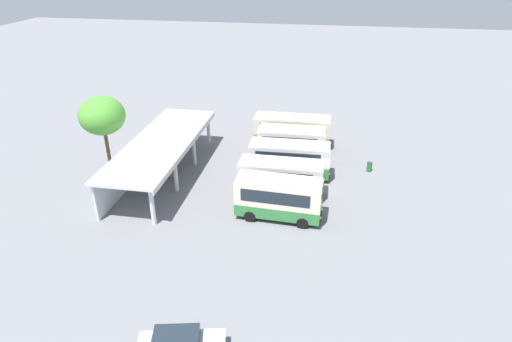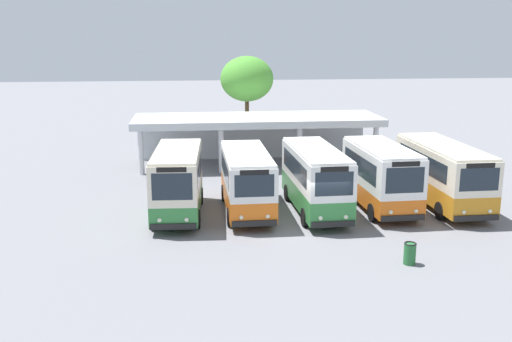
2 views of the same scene
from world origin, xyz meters
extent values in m
plane|color=slate|center=(0.00, 0.00, 0.00)|extent=(180.00, 180.00, 0.00)
cylinder|color=black|center=(-5.61, 0.79, 0.45)|extent=(0.27, 0.91, 0.90)
cylinder|color=black|center=(-7.71, 0.90, 0.45)|extent=(0.27, 0.91, 0.90)
cylinder|color=black|center=(-5.40, 4.86, 0.45)|extent=(0.27, 0.91, 0.90)
cylinder|color=black|center=(-7.50, 4.97, 0.45)|extent=(0.27, 0.91, 0.90)
cube|color=#337F3D|center=(-6.56, 2.88, 0.88)|extent=(2.54, 6.67, 0.99)
cube|color=beige|center=(-6.56, 2.88, 2.32)|extent=(2.54, 6.67, 1.89)
cube|color=beige|center=(-6.56, 2.88, 3.32)|extent=(2.47, 6.47, 0.12)
cube|color=black|center=(-6.73, -0.43, 0.52)|extent=(2.10, 0.21, 0.28)
cube|color=#1E2833|center=(-6.72, -0.39, 2.37)|extent=(1.81, 0.14, 1.23)
cube|color=black|center=(-6.72, -0.39, 3.14)|extent=(1.33, 0.12, 0.24)
cube|color=#1E2833|center=(-5.46, 2.92, 2.37)|extent=(0.31, 5.25, 1.04)
cube|color=#1E2833|center=(-7.64, 3.04, 2.37)|extent=(0.31, 5.25, 1.04)
sphere|color=#EAEACC|center=(-6.12, -0.45, 0.83)|extent=(0.20, 0.20, 0.20)
sphere|color=#EAEACC|center=(-7.33, -0.39, 0.83)|extent=(0.20, 0.20, 0.20)
cylinder|color=black|center=(-2.00, 0.98, 0.45)|extent=(0.23, 0.90, 0.90)
cylinder|color=black|center=(-4.10, 0.97, 0.45)|extent=(0.23, 0.90, 0.90)
cylinder|color=black|center=(-2.03, 5.31, 0.45)|extent=(0.23, 0.90, 0.90)
cylinder|color=black|center=(-4.13, 5.30, 0.45)|extent=(0.23, 0.90, 0.90)
cube|color=orange|center=(-3.06, 3.14, 0.91)|extent=(2.26, 7.00, 1.06)
cube|color=silver|center=(-3.06, 3.14, 2.24)|extent=(2.26, 7.00, 1.59)
cube|color=silver|center=(-3.06, 3.14, 3.10)|extent=(2.19, 6.79, 0.12)
cube|color=black|center=(-3.04, -0.38, 0.52)|extent=(2.10, 0.12, 0.28)
cube|color=#1E2833|center=(-3.04, -0.34, 2.29)|extent=(1.81, 0.06, 1.04)
cube|color=black|center=(-3.04, -0.34, 2.92)|extent=(1.32, 0.06, 0.24)
cube|color=#1E2833|center=(-1.97, 3.25, 2.29)|extent=(0.08, 5.59, 0.88)
cube|color=#1E2833|center=(-4.16, 3.23, 2.29)|extent=(0.08, 5.59, 0.88)
sphere|color=#EAEACC|center=(-2.43, -0.37, 0.83)|extent=(0.20, 0.20, 0.20)
sphere|color=#EAEACC|center=(-3.64, -0.38, 0.83)|extent=(0.20, 0.20, 0.20)
cylinder|color=black|center=(1.51, 0.56, 0.45)|extent=(0.24, 0.91, 0.90)
cylinder|color=black|center=(-0.54, 0.51, 0.45)|extent=(0.24, 0.91, 0.90)
cylinder|color=black|center=(1.40, 5.05, 0.45)|extent=(0.24, 0.91, 0.90)
cylinder|color=black|center=(-0.66, 5.00, 0.45)|extent=(0.24, 0.91, 0.90)
cube|color=#337F3D|center=(0.43, 2.78, 0.94)|extent=(2.34, 7.30, 1.12)
cube|color=silver|center=(0.43, 2.78, 2.35)|extent=(2.34, 7.30, 1.70)
cube|color=silver|center=(0.43, 2.78, 3.26)|extent=(2.27, 7.08, 0.12)
cube|color=black|center=(0.52, -0.87, 0.52)|extent=(2.05, 0.15, 0.28)
cube|color=#1E2833|center=(0.52, -0.82, 2.40)|extent=(1.77, 0.10, 1.11)
cube|color=black|center=(0.52, -0.82, 3.08)|extent=(1.29, 0.08, 0.24)
cube|color=#1E2833|center=(1.49, 2.91, 2.40)|extent=(0.19, 5.79, 0.94)
cube|color=#1E2833|center=(-0.64, 2.85, 2.40)|extent=(0.19, 5.79, 0.94)
sphere|color=#EAEACC|center=(1.11, -0.84, 0.83)|extent=(0.20, 0.20, 0.20)
sphere|color=#EAEACC|center=(-0.07, -0.87, 0.83)|extent=(0.20, 0.20, 0.20)
cylinder|color=black|center=(5.06, 0.97, 0.45)|extent=(0.25, 0.91, 0.90)
cylinder|color=black|center=(2.89, 0.90, 0.45)|extent=(0.25, 0.91, 0.90)
cylinder|color=black|center=(4.94, 4.99, 0.45)|extent=(0.25, 0.91, 0.90)
cylinder|color=black|center=(2.78, 4.93, 0.45)|extent=(0.25, 0.91, 0.90)
cube|color=orange|center=(3.92, 2.95, 0.87)|extent=(2.45, 6.56, 0.97)
cube|color=white|center=(3.92, 2.95, 2.29)|extent=(2.45, 6.56, 1.88)
cube|color=white|center=(3.92, 2.95, 3.30)|extent=(2.38, 6.36, 0.12)
cube|color=black|center=(4.01, -0.33, 0.52)|extent=(2.15, 0.16, 0.28)
cube|color=#1E2833|center=(4.01, -0.28, 2.34)|extent=(1.86, 0.10, 1.22)
cube|color=black|center=(4.01, -0.28, 3.12)|extent=(1.36, 0.09, 0.24)
cube|color=#1E2833|center=(5.03, 3.08, 2.34)|extent=(0.19, 5.20, 1.04)
cube|color=#1E2833|center=(2.79, 3.01, 2.34)|extent=(0.19, 5.20, 1.04)
sphere|color=#EAEACC|center=(4.63, -0.30, 0.83)|extent=(0.20, 0.20, 0.20)
sphere|color=#EAEACC|center=(3.39, -0.34, 0.83)|extent=(0.20, 0.20, 0.20)
cylinder|color=black|center=(8.55, 0.83, 0.45)|extent=(0.23, 0.90, 0.90)
cylinder|color=black|center=(6.31, 0.80, 0.45)|extent=(0.23, 0.90, 0.90)
cylinder|color=black|center=(8.50, 5.71, 0.45)|extent=(0.23, 0.90, 0.90)
cylinder|color=black|center=(6.26, 5.69, 0.45)|extent=(0.23, 0.90, 0.90)
cube|color=orange|center=(7.41, 3.26, 0.94)|extent=(2.43, 7.90, 1.11)
cube|color=beige|center=(7.41, 3.26, 2.33)|extent=(2.43, 7.90, 1.68)
cube|color=beige|center=(7.41, 3.26, 3.23)|extent=(2.36, 7.66, 0.12)
cube|color=black|center=(7.45, -0.71, 0.52)|extent=(2.23, 0.12, 0.28)
cube|color=#1E2833|center=(7.45, -0.67, 2.38)|extent=(1.92, 0.07, 1.09)
cube|color=black|center=(7.45, -0.67, 3.05)|extent=(1.41, 0.07, 0.24)
cube|color=#1E2833|center=(8.57, 3.37, 2.38)|extent=(0.11, 6.30, 0.93)
cube|color=#1E2833|center=(6.24, 3.35, 2.38)|extent=(0.11, 6.30, 0.93)
sphere|color=#EAEACC|center=(8.09, -0.69, 0.83)|extent=(0.20, 0.20, 0.20)
sphere|color=#EAEACC|center=(6.81, -0.71, 0.83)|extent=(0.20, 0.20, 0.20)
cylinder|color=silver|center=(-9.11, 12.12, 1.60)|extent=(0.36, 0.36, 3.20)
cylinder|color=silver|center=(-3.90, 12.12, 1.60)|extent=(0.36, 0.36, 3.20)
cylinder|color=silver|center=(1.31, 12.12, 1.60)|extent=(0.36, 0.36, 3.20)
cylinder|color=silver|center=(6.52, 12.12, 1.60)|extent=(0.36, 0.36, 3.20)
cube|color=silver|center=(-1.30, 16.57, 1.60)|extent=(16.44, 0.20, 3.20)
cube|color=silver|center=(-1.30, 14.25, 3.30)|extent=(16.94, 5.35, 0.20)
cube|color=silver|center=(-1.30, 11.62, 3.06)|extent=(16.94, 0.10, 0.28)
cylinder|color=slate|center=(-1.93, 12.89, 0.22)|extent=(0.03, 0.03, 0.44)
cylinder|color=slate|center=(-2.28, 12.87, 0.22)|extent=(0.03, 0.03, 0.44)
cylinder|color=slate|center=(-1.95, 13.24, 0.22)|extent=(0.03, 0.03, 0.44)
cylinder|color=slate|center=(-2.30, 13.23, 0.22)|extent=(0.03, 0.03, 0.44)
cube|color=#D85919|center=(-2.11, 13.06, 0.46)|extent=(0.46, 0.46, 0.04)
cube|color=#D85919|center=(-2.12, 13.26, 0.66)|extent=(0.44, 0.06, 0.40)
cylinder|color=slate|center=(-1.23, 12.89, 0.22)|extent=(0.03, 0.03, 0.44)
cylinder|color=slate|center=(-1.58, 12.88, 0.22)|extent=(0.03, 0.03, 0.44)
cylinder|color=slate|center=(-1.24, 13.25, 0.22)|extent=(0.03, 0.03, 0.44)
cylinder|color=slate|center=(-1.60, 13.23, 0.22)|extent=(0.03, 0.03, 0.44)
cube|color=#D85919|center=(-1.41, 13.06, 0.46)|extent=(0.46, 0.46, 0.04)
cube|color=#D85919|center=(-1.42, 13.26, 0.66)|extent=(0.44, 0.06, 0.40)
cylinder|color=slate|center=(-0.52, 13.03, 0.22)|extent=(0.03, 0.03, 0.44)
cylinder|color=slate|center=(-0.88, 13.01, 0.22)|extent=(0.03, 0.03, 0.44)
cylinder|color=slate|center=(-0.54, 13.38, 0.22)|extent=(0.03, 0.03, 0.44)
cylinder|color=slate|center=(-0.89, 13.36, 0.22)|extent=(0.03, 0.03, 0.44)
cube|color=#D85919|center=(-0.71, 13.20, 0.46)|extent=(0.46, 0.46, 0.04)
cube|color=#D85919|center=(-0.72, 13.40, 0.66)|extent=(0.44, 0.06, 0.40)
cylinder|color=brown|center=(-1.51, 19.48, 2.03)|extent=(0.32, 0.32, 4.06)
ellipsoid|color=#4C9933|center=(-1.51, 19.48, 5.59)|extent=(4.07, 4.07, 3.46)
cylinder|color=#266633|center=(2.74, -4.61, 0.42)|extent=(0.48, 0.48, 0.85)
torus|color=black|center=(2.74, -4.61, 0.87)|extent=(0.49, 0.49, 0.06)
camera|label=1|loc=(-34.59, -0.29, 18.79)|focal=30.01mm
camera|label=2|loc=(-5.76, -25.91, 9.02)|focal=41.35mm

